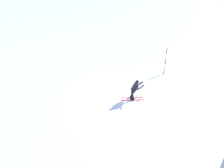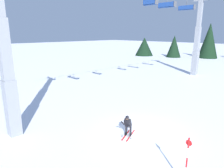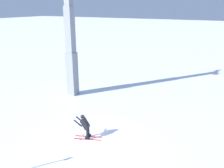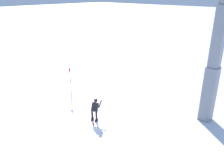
{
  "view_description": "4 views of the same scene",
  "coord_description": "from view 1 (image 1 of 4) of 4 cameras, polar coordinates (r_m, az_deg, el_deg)",
  "views": [
    {
      "loc": [
        -3.24,
        12.6,
        8.16
      ],
      "look_at": [
        0.2,
        2.21,
        1.97
      ],
      "focal_mm": 32.22,
      "sensor_mm": 36.0,
      "label": 1
    },
    {
      "loc": [
        -10.5,
        -7.54,
        6.81
      ],
      "look_at": [
        -0.63,
        2.28,
        3.28
      ],
      "focal_mm": 32.6,
      "sensor_mm": 36.0,
      "label": 2
    },
    {
      "loc": [
        6.56,
        -9.79,
        7.7
      ],
      "look_at": [
        -0.25,
        2.63,
        2.97
      ],
      "focal_mm": 37.79,
      "sensor_mm": 36.0,
      "label": 3
    },
    {
      "loc": [
        8.72,
        11.08,
        8.42
      ],
      "look_at": [
        -0.14,
        2.85,
        3.56
      ],
      "focal_mm": 37.27,
      "sensor_mm": 36.0,
      "label": 4
    }
  ],
  "objects": [
    {
      "name": "trail_marker_pole",
      "position": [
        18.28,
        14.92,
        6.41
      ],
      "size": [
        0.07,
        0.28,
        2.42
      ],
      "color": "red",
      "rests_on": "ground_plane"
    },
    {
      "name": "ground_plane",
      "position": [
        15.36,
        3.32,
        -2.65
      ],
      "size": [
        260.0,
        260.0,
        0.0
      ],
      "primitive_type": "plane",
      "color": "white"
    },
    {
      "name": "skier_carving_main",
      "position": [
        14.3,
        6.5,
        -1.24
      ],
      "size": [
        1.73,
        1.11,
        1.68
      ],
      "color": "red",
      "rests_on": "ground_plane"
    }
  ]
}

